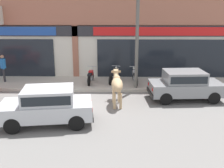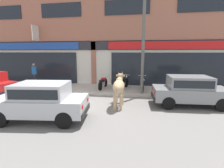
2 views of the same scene
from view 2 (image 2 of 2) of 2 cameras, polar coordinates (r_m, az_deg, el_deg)
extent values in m
plane|color=slate|center=(9.02, -14.94, -6.71)|extent=(90.00, 90.00, 0.00)
cube|color=#B7AFA3|center=(12.24, -7.70, -1.49)|extent=(19.00, 2.81, 0.18)
cube|color=#9E604C|center=(14.01, -5.99, 24.86)|extent=(23.00, 0.55, 6.57)
cube|color=silver|center=(13.61, -5.63, 6.62)|extent=(23.00, 0.55, 3.40)
cube|color=#28282D|center=(13.28, -6.13, 12.34)|extent=(22.08, 0.08, 0.64)
cube|color=black|center=(15.95, -26.28, 4.89)|extent=(8.74, 0.10, 2.40)
cube|color=#1E479E|center=(15.89, -26.83, 10.99)|extent=(9.20, 0.05, 0.52)
cube|color=#9E604C|center=(13.32, -5.99, 6.53)|extent=(0.36, 0.12, 3.40)
cube|color=black|center=(12.91, 19.33, 4.31)|extent=(8.74, 0.10, 2.40)
cube|color=red|center=(12.84, 19.82, 11.85)|extent=(9.20, 0.05, 0.52)
cube|color=black|center=(17.18, -31.93, 19.11)|extent=(3.13, 0.06, 1.00)
cube|color=black|center=(14.50, -16.37, 22.13)|extent=(3.13, 0.06, 1.00)
cube|color=black|center=(13.15, 4.85, 23.74)|extent=(3.13, 0.06, 1.00)
cube|color=black|center=(13.54, 27.68, 22.25)|extent=(3.13, 0.06, 1.00)
cube|color=silver|center=(14.85, -23.74, 15.01)|extent=(0.08, 0.80, 1.10)
ellipsoid|color=tan|center=(8.15, 2.20, -0.79)|extent=(0.60, 1.43, 0.60)
sphere|color=tan|center=(8.38, 2.39, 1.09)|extent=(0.32, 0.32, 0.32)
cylinder|color=tan|center=(8.73, 1.49, -4.46)|extent=(0.12, 0.12, 0.72)
cylinder|color=tan|center=(8.71, 3.37, -4.51)|extent=(0.12, 0.12, 0.72)
cylinder|color=tan|center=(7.90, 0.84, -6.07)|extent=(0.12, 0.12, 0.72)
cylinder|color=tan|center=(7.88, 2.92, -6.14)|extent=(0.12, 0.12, 0.72)
cylinder|color=tan|center=(8.93, 2.69, 1.18)|extent=(0.27, 0.48, 0.43)
cube|color=tan|center=(9.16, 2.84, 2.49)|extent=(0.24, 0.37, 0.26)
cube|color=#957A57|center=(9.34, 2.92, 2.40)|extent=(0.17, 0.15, 0.14)
cone|color=beige|center=(9.10, 2.20, 3.59)|extent=(0.06, 0.12, 0.19)
cone|color=beige|center=(9.09, 3.45, 3.57)|extent=(0.06, 0.12, 0.19)
cube|color=tan|center=(9.08, 1.79, 2.82)|extent=(0.14, 0.05, 0.10)
cube|color=tan|center=(9.06, 3.81, 2.78)|extent=(0.14, 0.05, 0.10)
cylinder|color=tan|center=(7.48, 1.67, -3.55)|extent=(0.05, 0.17, 0.60)
cylinder|color=black|center=(12.20, -30.14, -1.87)|extent=(0.62, 0.28, 0.60)
cube|color=black|center=(11.30, -31.10, -2.43)|extent=(0.38, 1.52, 0.20)
cube|color=red|center=(11.53, -29.26, -0.41)|extent=(0.06, 0.16, 0.14)
cylinder|color=black|center=(8.52, -27.30, -6.46)|extent=(0.62, 0.26, 0.60)
cylinder|color=black|center=(6.35, -15.36, -11.27)|extent=(0.62, 0.26, 0.60)
cylinder|color=black|center=(7.65, -12.06, -7.34)|extent=(0.62, 0.26, 0.60)
cube|color=#B2B5BA|center=(7.30, -22.41, -6.33)|extent=(3.69, 2.08, 0.60)
cube|color=#B2B5BA|center=(7.12, -22.00, -1.90)|extent=(2.08, 1.69, 0.56)
cube|color=black|center=(7.12, -22.00, -1.90)|extent=(1.94, 1.69, 0.35)
cube|color=black|center=(6.83, -8.85, -8.72)|extent=(0.33, 1.52, 0.20)
sphere|color=silver|center=(8.55, -31.86, -4.19)|extent=(0.14, 0.14, 0.14)
cube|color=red|center=(6.27, -9.60, -7.45)|extent=(0.05, 0.16, 0.14)
cube|color=red|center=(7.20, -7.95, -5.03)|extent=(0.05, 0.16, 0.14)
cylinder|color=black|center=(10.45, 28.89, -3.62)|extent=(0.61, 0.22, 0.60)
cylinder|color=black|center=(9.18, 32.26, -5.76)|extent=(0.61, 0.22, 0.60)
cylinder|color=black|center=(9.80, 16.35, -3.58)|extent=(0.61, 0.22, 0.60)
cylinder|color=black|center=(8.44, 17.98, -5.95)|extent=(0.61, 0.22, 0.60)
cube|color=gray|center=(9.33, 24.16, -2.90)|extent=(3.61, 1.85, 0.60)
cube|color=gray|center=(9.19, 23.84, 0.62)|extent=(2.00, 1.58, 0.56)
cube|color=black|center=(9.19, 23.84, 0.62)|extent=(1.85, 1.58, 0.35)
cube|color=black|center=(9.01, 13.49, -4.16)|extent=(0.23, 1.52, 0.20)
sphere|color=silver|center=(10.41, 32.67, -1.89)|extent=(0.14, 0.14, 0.14)
cube|color=red|center=(9.41, 13.07, -1.51)|extent=(0.04, 0.16, 0.14)
cube|color=red|center=(8.45, 13.81, -2.90)|extent=(0.04, 0.16, 0.14)
cylinder|color=black|center=(12.32, -2.11, 0.43)|extent=(0.13, 0.56, 0.56)
cylinder|color=black|center=(11.14, -3.88, -0.67)|extent=(0.13, 0.56, 0.56)
cube|color=#B2B5BA|center=(11.70, -2.98, 0.08)|extent=(0.22, 0.33, 0.24)
cube|color=red|center=(11.81, -2.77, 1.46)|extent=(0.26, 0.41, 0.24)
cube|color=black|center=(11.44, -3.34, 1.05)|extent=(0.25, 0.53, 0.12)
cylinder|color=#B2B5BA|center=(12.21, -2.20, 1.76)|extent=(0.05, 0.27, 0.59)
cylinder|color=#B2B5BA|center=(12.21, -2.15, 3.09)|extent=(0.52, 0.06, 0.03)
sphere|color=silver|center=(12.28, -2.07, 2.57)|extent=(0.12, 0.12, 0.12)
cylinder|color=#B2B5BA|center=(11.41, -4.03, -0.61)|extent=(0.09, 0.48, 0.06)
cylinder|color=black|center=(12.21, 4.68, 0.31)|extent=(0.23, 0.57, 0.56)
cylinder|color=black|center=(11.06, 2.47, -0.74)|extent=(0.23, 0.57, 0.56)
cube|color=#B2B5BA|center=(11.60, 3.60, -0.01)|extent=(0.27, 0.36, 0.24)
cube|color=black|center=(11.71, 3.89, 1.37)|extent=(0.33, 0.45, 0.24)
cube|color=black|center=(11.34, 3.18, 0.97)|extent=(0.34, 0.56, 0.12)
cylinder|color=#B2B5BA|center=(12.10, 4.61, 1.66)|extent=(0.10, 0.27, 0.59)
cylinder|color=#B2B5BA|center=(12.10, 4.69, 2.99)|extent=(0.51, 0.16, 0.03)
sphere|color=silver|center=(12.17, 4.78, 2.47)|extent=(0.12, 0.12, 0.12)
cylinder|color=#B2B5BA|center=(11.33, 2.42, -0.67)|extent=(0.17, 0.48, 0.06)
cylinder|color=black|center=(12.02, 9.73, 0.03)|extent=(0.14, 0.57, 0.56)
cylinder|color=black|center=(10.80, 10.02, -1.17)|extent=(0.14, 0.57, 0.56)
cube|color=#B2B5BA|center=(11.38, 9.88, -0.36)|extent=(0.22, 0.33, 0.24)
cube|color=#A8AAB2|center=(11.50, 9.88, 1.06)|extent=(0.27, 0.41, 0.24)
cube|color=black|center=(11.10, 9.97, 0.62)|extent=(0.25, 0.53, 0.12)
cylinder|color=#B2B5BA|center=(11.91, 9.78, 1.40)|extent=(0.06, 0.27, 0.59)
cylinder|color=#B2B5BA|center=(11.91, 9.82, 2.76)|extent=(0.52, 0.07, 0.03)
sphere|color=silver|center=(11.99, 9.78, 2.23)|extent=(0.12, 0.12, 0.12)
cylinder|color=#B2B5BA|center=(11.04, 9.38, -1.11)|extent=(0.09, 0.48, 0.06)
cylinder|color=#2D2D33|center=(13.91, -23.91, 1.23)|extent=(0.11, 0.11, 0.82)
cylinder|color=#2D2D33|center=(14.09, -23.85, 1.35)|extent=(0.11, 0.11, 0.82)
cylinder|color=#236BB7|center=(13.92, -24.09, 4.09)|extent=(0.32, 0.32, 0.56)
cylinder|color=#236BB7|center=(13.71, -24.16, 3.89)|extent=(0.08, 0.08, 0.56)
cylinder|color=#236BB7|center=(14.13, -24.01, 4.07)|extent=(0.08, 0.08, 0.56)
sphere|color=tan|center=(13.89, -24.22, 5.73)|extent=(0.20, 0.20, 0.20)
cylinder|color=#595651|center=(10.25, 10.13, 11.98)|extent=(0.18, 0.18, 5.46)
camera|label=1|loc=(4.20, -153.21, 15.12)|focal=42.00mm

